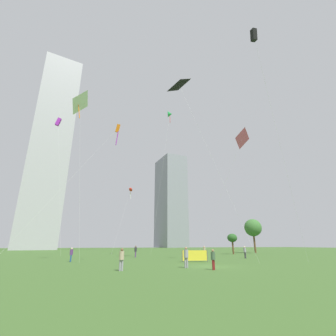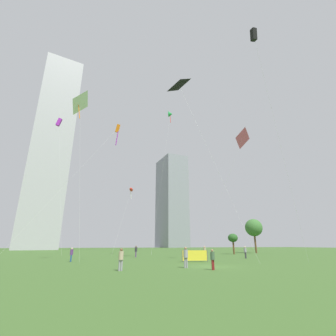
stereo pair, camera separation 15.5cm
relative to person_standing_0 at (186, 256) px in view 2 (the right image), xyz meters
The scene contains 21 objects.
ground 2.95m from the person_standing_0, 15.72° to the left, with size 280.00×280.00×0.00m, color #3D6028.
person_standing_0 is the anchor object (origin of this frame).
person_standing_1 19.67m from the person_standing_0, 93.51° to the left, with size 0.40×0.40×1.80m.
person_standing_2 2.73m from the person_standing_0, 55.97° to the right, with size 0.36×0.36×1.61m.
person_standing_3 18.18m from the person_standing_0, 39.20° to the left, with size 0.39×0.39×1.76m.
person_standing_4 15.53m from the person_standing_0, 132.61° to the left, with size 0.36×0.36×1.62m.
person_standing_5 5.92m from the person_standing_0, behind, with size 0.38×0.38×1.71m.
person_standing_6 17.05m from the person_standing_0, 58.85° to the left, with size 0.39×0.39×1.77m.
kite_flying_0 17.27m from the person_standing_0, 136.03° to the left, with size 10.79×1.65×16.58m.
kite_flying_1 25.68m from the person_standing_0, 34.81° to the left, with size 7.25×7.83×20.42m.
kite_flying_2 48.90m from the person_standing_0, 118.12° to the left, with size 5.79×6.83×31.10m.
kite_flying_3 26.08m from the person_standing_0, 72.01° to the left, with size 8.78×6.67×26.81m.
kite_flying_4 41.02m from the person_standing_0, 75.20° to the left, with size 4.93×1.67×32.61m.
kite_flying_5 28.22m from the person_standing_0, 12.02° to the right, with size 7.96×5.27×28.55m.
kite_flying_6 24.53m from the person_standing_0, 141.14° to the left, with size 3.48×2.72×21.71m.
kite_flying_7 33.31m from the person_standing_0, 91.73° to the left, with size 4.39×5.18×14.32m.
park_tree_0 33.27m from the person_standing_0, 50.82° to the left, with size 2.10×2.10×4.25m.
park_tree_1 42.54m from the person_standing_0, 45.25° to the left, with size 4.13×4.13×8.06m.
distant_highrise_0 105.28m from the person_standing_0, 108.64° to the left, with size 15.80×25.37×86.26m, color #A8A8AD.
distant_highrise_1 150.37m from the person_standing_0, 72.62° to the left, with size 15.87×24.15×63.89m, color gray.
event_banner 7.66m from the person_standing_0, 60.72° to the left, with size 3.13×0.53×1.37m.
Camera 2 is at (-10.82, -21.97, 2.00)m, focal length 25.17 mm.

